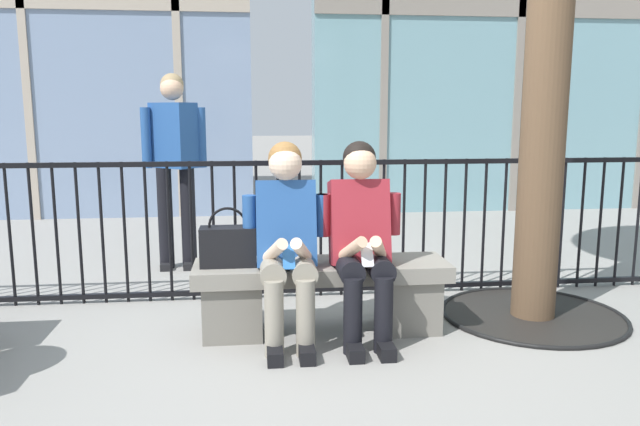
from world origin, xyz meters
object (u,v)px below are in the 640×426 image
object	(u,v)px
seated_person_with_phone	(287,236)
handbag_on_bench	(228,245)
seated_person_companion	(361,235)
stone_bench	(322,290)
bystander_at_railing	(175,156)

from	to	relation	value
seated_person_with_phone	handbag_on_bench	bearing A→B (deg)	161.43
seated_person_with_phone	seated_person_companion	world-z (taller)	same
stone_bench	seated_person_companion	size ratio (longest dim) A/B	1.32
stone_bench	bystander_at_railing	size ratio (longest dim) A/B	0.94
seated_person_with_phone	seated_person_companion	xyz separation A→B (m)	(0.45, 0.00, 0.00)
stone_bench	handbag_on_bench	xyz separation A→B (m)	(-0.58, -0.01, 0.31)
seated_person_with_phone	stone_bench	bearing A→B (deg)	29.57
bystander_at_railing	handbag_on_bench	bearing A→B (deg)	-73.56
seated_person_with_phone	handbag_on_bench	distance (m)	0.38
seated_person_companion	bystander_at_railing	size ratio (longest dim) A/B	0.71
seated_person_companion	bystander_at_railing	world-z (taller)	bystander_at_railing
seated_person_with_phone	seated_person_companion	size ratio (longest dim) A/B	1.00
seated_person_with_phone	bystander_at_railing	size ratio (longest dim) A/B	0.71
stone_bench	bystander_at_railing	world-z (taller)	bystander_at_railing
bystander_at_railing	seated_person_companion	bearing A→B (deg)	-54.70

